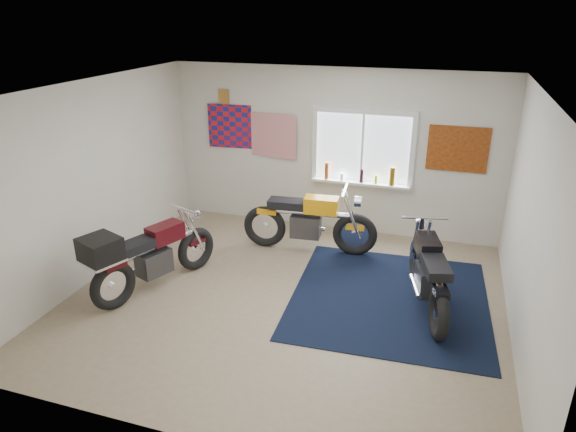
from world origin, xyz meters
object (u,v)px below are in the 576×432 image
(yellow_triumph, at_px, (309,223))
(maroon_tourer, at_px, (146,256))
(black_chrome_bike, at_px, (428,274))
(navy_rug, at_px, (389,298))

(yellow_triumph, distance_m, maroon_tourer, 2.53)
(yellow_triumph, distance_m, black_chrome_bike, 2.17)
(navy_rug, bearing_deg, yellow_triumph, 142.56)
(yellow_triumph, bearing_deg, maroon_tourer, -137.33)
(yellow_triumph, relative_size, black_chrome_bike, 1.07)
(yellow_triumph, bearing_deg, navy_rug, -42.55)
(black_chrome_bike, bearing_deg, maroon_tourer, 87.65)
(yellow_triumph, height_order, black_chrome_bike, yellow_triumph)
(navy_rug, relative_size, yellow_triumph, 1.23)
(maroon_tourer, bearing_deg, navy_rug, -54.25)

